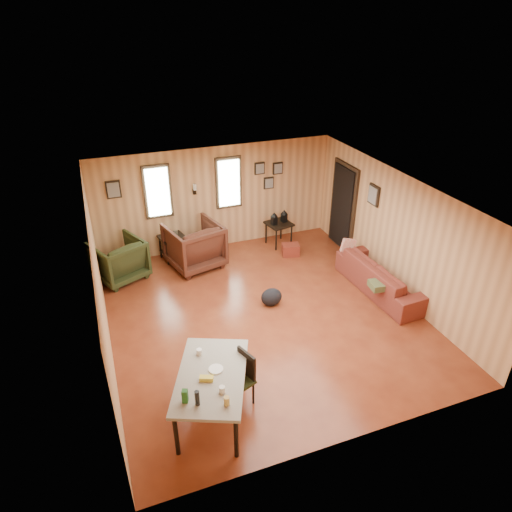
% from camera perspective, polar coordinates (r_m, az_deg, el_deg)
% --- Properties ---
extents(room, '(5.54, 6.04, 2.44)m').
position_cam_1_polar(room, '(8.22, 1.41, 0.75)').
color(room, brown).
rests_on(room, ground).
extents(sofa, '(0.75, 2.24, 0.87)m').
position_cam_1_polar(sofa, '(9.40, 15.79, -1.93)').
color(sofa, maroon).
rests_on(sofa, ground).
extents(recliner_brown, '(1.28, 1.23, 1.10)m').
position_cam_1_polar(recliner_brown, '(9.96, -7.73, 1.59)').
color(recliner_brown, '#462015').
rests_on(recliner_brown, ground).
extents(recliner_green, '(1.22, 1.19, 0.97)m').
position_cam_1_polar(recliner_green, '(9.86, -16.80, -0.23)').
color(recliner_green, '#2A3217').
rests_on(recliner_green, ground).
extents(end_table, '(0.63, 0.60, 0.68)m').
position_cam_1_polar(end_table, '(10.40, -10.38, 1.57)').
color(end_table, black).
rests_on(end_table, ground).
extents(side_table, '(0.64, 0.64, 0.87)m').
position_cam_1_polar(side_table, '(10.77, 2.89, 4.28)').
color(side_table, black).
rests_on(side_table, ground).
extents(cooler, '(0.44, 0.36, 0.27)m').
position_cam_1_polar(cooler, '(10.51, 4.34, 0.79)').
color(cooler, maroon).
rests_on(cooler, ground).
extents(backpack, '(0.49, 0.43, 0.35)m').
position_cam_1_polar(backpack, '(8.77, 1.94, -5.15)').
color(backpack, black).
rests_on(backpack, ground).
extents(sofa_pillows, '(0.56, 1.71, 0.35)m').
position_cam_1_polar(sofa_pillows, '(9.36, 13.43, -1.27)').
color(sofa_pillows, '#4B542F').
rests_on(sofa_pillows, sofa).
extents(dining_table, '(1.41, 1.73, 0.98)m').
position_cam_1_polar(dining_table, '(6.35, -5.62, -15.09)').
color(dining_table, gray).
rests_on(dining_table, ground).
extents(dining_chair, '(0.50, 0.50, 0.85)m').
position_cam_1_polar(dining_chair, '(6.69, -1.85, -14.72)').
color(dining_chair, '#2A3217').
rests_on(dining_chair, ground).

